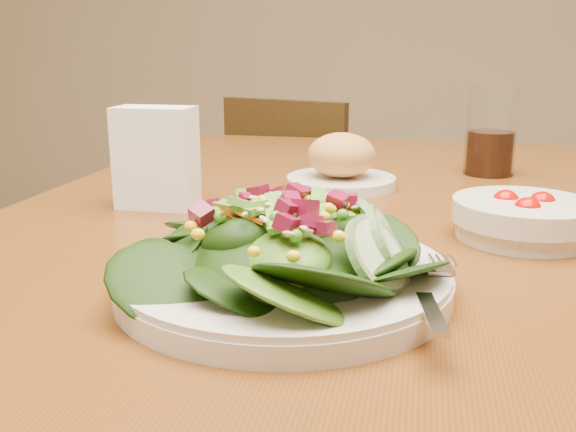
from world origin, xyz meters
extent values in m
cube|color=#673210|center=(0.00, 0.00, 0.73)|extent=(0.90, 1.40, 0.04)
cylinder|color=#3A250E|center=(-0.39, 0.64, 0.35)|extent=(0.07, 0.07, 0.71)
cylinder|color=#3A250E|center=(0.39, 0.64, 0.35)|extent=(0.07, 0.07, 0.71)
cube|color=#3A250E|center=(-0.22, 1.07, 0.39)|extent=(0.47, 0.47, 0.04)
cylinder|color=#3A250E|center=(-0.02, 1.18, 0.18)|extent=(0.04, 0.04, 0.37)
cylinder|color=#3A250E|center=(-0.33, 1.27, 0.18)|extent=(0.04, 0.04, 0.37)
cylinder|color=#3A250E|center=(-0.12, 0.87, 0.18)|extent=(0.04, 0.04, 0.37)
cylinder|color=#3A250E|center=(-0.42, 0.96, 0.18)|extent=(0.04, 0.04, 0.37)
cube|color=#3A250E|center=(-0.28, 0.90, 0.61)|extent=(0.35, 0.13, 0.41)
cylinder|color=silver|center=(-0.03, -0.23, 0.76)|extent=(0.29, 0.29, 0.02)
ellipsoid|color=black|center=(-0.03, -0.23, 0.79)|extent=(0.20, 0.20, 0.04)
cube|color=silver|center=(0.09, -0.26, 0.77)|extent=(0.05, 0.18, 0.01)
cylinder|color=silver|center=(-0.03, 0.19, 0.76)|extent=(0.16, 0.16, 0.02)
ellipsoid|color=tan|center=(-0.03, 0.19, 0.80)|extent=(0.10, 0.10, 0.07)
cylinder|color=silver|center=(0.20, -0.03, 0.77)|extent=(0.15, 0.15, 0.04)
sphere|color=#BF0500|center=(0.22, -0.02, 0.79)|extent=(0.03, 0.03, 0.03)
sphere|color=#BF0500|center=(0.18, -0.02, 0.79)|extent=(0.03, 0.03, 0.03)
sphere|color=#BF0500|center=(0.20, -0.05, 0.79)|extent=(0.03, 0.03, 0.03)
cylinder|color=silver|center=(0.19, 0.34, 0.82)|extent=(0.08, 0.08, 0.14)
cylinder|color=black|center=(0.19, 0.34, 0.79)|extent=(0.07, 0.07, 0.07)
cube|color=white|center=(-0.25, 0.02, 0.82)|extent=(0.10, 0.06, 0.13)
cube|color=white|center=(-0.25, 0.02, 0.83)|extent=(0.09, 0.05, 0.11)
camera|label=1|loc=(0.08, -0.74, 0.96)|focal=40.00mm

